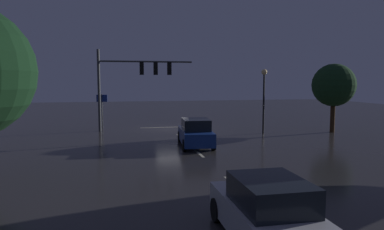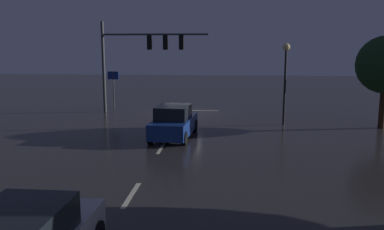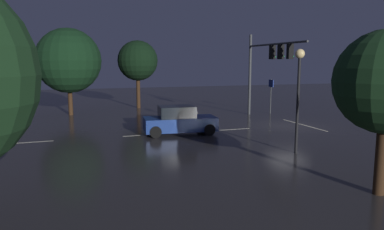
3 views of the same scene
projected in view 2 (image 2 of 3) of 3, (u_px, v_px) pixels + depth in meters
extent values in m
plane|color=#2D2B2B|center=(184.00, 113.00, 28.23)|extent=(80.00, 80.00, 0.00)
cylinder|color=#383A3D|center=(104.00, 67.00, 28.22)|extent=(0.22, 0.22, 6.49)
cylinder|color=#383A3D|center=(155.00, 34.00, 27.52)|extent=(7.51, 0.14, 0.14)
cube|color=black|center=(150.00, 43.00, 27.64)|extent=(0.32, 0.36, 1.00)
sphere|color=black|center=(150.00, 38.00, 27.77)|extent=(0.20, 0.20, 0.20)
sphere|color=black|center=(150.00, 43.00, 27.83)|extent=(0.20, 0.20, 0.20)
sphere|color=#19F24C|center=(150.00, 47.00, 27.88)|extent=(0.20, 0.20, 0.20)
cube|color=black|center=(165.00, 43.00, 27.55)|extent=(0.32, 0.36, 1.00)
sphere|color=black|center=(166.00, 38.00, 27.68)|extent=(0.20, 0.20, 0.20)
sphere|color=black|center=(166.00, 43.00, 27.74)|extent=(0.20, 0.20, 0.20)
sphere|color=#19F24C|center=(166.00, 47.00, 27.79)|extent=(0.20, 0.20, 0.20)
cube|color=black|center=(181.00, 43.00, 27.46)|extent=(0.32, 0.36, 1.00)
sphere|color=black|center=(182.00, 38.00, 27.59)|extent=(0.20, 0.20, 0.20)
sphere|color=black|center=(182.00, 43.00, 27.64)|extent=(0.20, 0.20, 0.20)
sphere|color=#19F24C|center=(182.00, 47.00, 27.70)|extent=(0.20, 0.20, 0.20)
cube|color=beige|center=(177.00, 124.00, 24.30)|extent=(0.16, 2.20, 0.01)
cube|color=beige|center=(161.00, 148.00, 18.41)|extent=(0.16, 2.20, 0.01)
cube|color=beige|center=(131.00, 195.00, 12.51)|extent=(0.16, 2.20, 0.01)
cube|color=beige|center=(185.00, 110.00, 29.47)|extent=(5.00, 0.16, 0.01)
cube|color=navy|center=(174.00, 126.00, 20.53)|extent=(2.16, 4.44, 0.80)
cube|color=black|center=(173.00, 112.00, 20.21)|extent=(1.77, 2.23, 0.68)
cylinder|color=black|center=(166.00, 124.00, 22.27)|extent=(0.28, 0.70, 0.68)
cylinder|color=black|center=(195.00, 125.00, 21.99)|extent=(0.28, 0.70, 0.68)
cylinder|color=black|center=(150.00, 137.00, 19.16)|extent=(0.28, 0.70, 0.68)
cylinder|color=black|center=(184.00, 138.00, 18.88)|extent=(0.28, 0.70, 0.68)
sphere|color=#F9EFC6|center=(171.00, 117.00, 22.69)|extent=(0.20, 0.20, 0.20)
sphere|color=#F9EFC6|center=(193.00, 118.00, 22.47)|extent=(0.20, 0.20, 0.20)
cube|color=black|center=(17.00, 227.00, 7.25)|extent=(1.62, 2.11, 0.68)
sphere|color=#F9EFC6|center=(44.00, 210.00, 9.70)|extent=(0.20, 0.20, 0.20)
sphere|color=#F9EFC6|center=(95.00, 212.00, 9.58)|extent=(0.20, 0.20, 0.20)
cylinder|color=black|center=(285.00, 88.00, 23.60)|extent=(0.14, 0.14, 4.50)
sphere|color=#F9D88C|center=(286.00, 47.00, 23.19)|extent=(0.44, 0.44, 0.44)
cylinder|color=#383A3D|center=(114.00, 90.00, 30.40)|extent=(0.09, 0.09, 2.89)
cube|color=navy|center=(113.00, 75.00, 30.21)|extent=(0.90, 0.18, 0.60)
cylinder|color=#382314|center=(382.00, 107.00, 22.74)|extent=(0.36, 0.36, 2.45)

